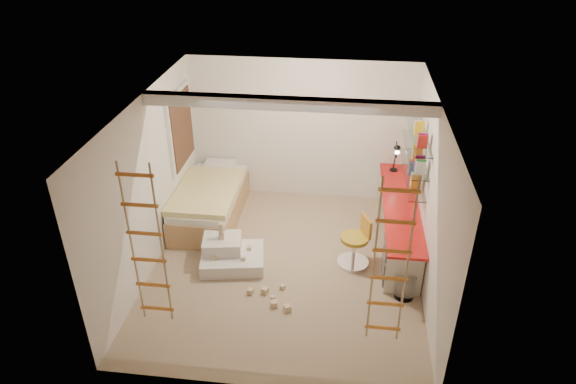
# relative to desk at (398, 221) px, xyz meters

# --- Properties ---
(floor) EXTENTS (4.50, 4.50, 0.00)m
(floor) POSITION_rel_desk_xyz_m (-1.72, -0.86, -0.40)
(floor) COLOR #9A8563
(floor) RESTS_ON ground
(ceiling_beam) EXTENTS (4.00, 0.18, 0.16)m
(ceiling_beam) POSITION_rel_desk_xyz_m (-1.72, -0.56, 2.12)
(ceiling_beam) COLOR white
(ceiling_beam) RESTS_ON ceiling
(window_frame) EXTENTS (0.06, 1.15, 1.35)m
(window_frame) POSITION_rel_desk_xyz_m (-3.69, 0.64, 1.15)
(window_frame) COLOR white
(window_frame) RESTS_ON wall_left
(window_blind) EXTENTS (0.02, 1.00, 1.20)m
(window_blind) POSITION_rel_desk_xyz_m (-3.65, 0.64, 1.15)
(window_blind) COLOR #4C2D1E
(window_blind) RESTS_ON window_frame
(rope_ladder_left) EXTENTS (0.41, 0.04, 2.13)m
(rope_ladder_left) POSITION_rel_desk_xyz_m (-3.07, -2.61, 1.11)
(rope_ladder_left) COLOR #C57321
(rope_ladder_left) RESTS_ON ceiling
(rope_ladder_right) EXTENTS (0.41, 0.04, 2.13)m
(rope_ladder_right) POSITION_rel_desk_xyz_m (-0.37, -2.61, 1.11)
(rope_ladder_right) COLOR orange
(rope_ladder_right) RESTS_ON ceiling
(waste_bin) EXTENTS (0.28, 0.28, 0.35)m
(waste_bin) POSITION_rel_desk_xyz_m (0.03, -1.33, -0.23)
(waste_bin) COLOR white
(waste_bin) RESTS_ON floor
(desk) EXTENTS (0.56, 2.80, 0.75)m
(desk) POSITION_rel_desk_xyz_m (0.00, 0.00, 0.00)
(desk) COLOR red
(desk) RESTS_ON floor
(shelves) EXTENTS (0.25, 1.80, 0.71)m
(shelves) POSITION_rel_desk_xyz_m (0.15, 0.27, 1.10)
(shelves) COLOR white
(shelves) RESTS_ON wall_right
(bed) EXTENTS (1.02, 2.00, 0.69)m
(bed) POSITION_rel_desk_xyz_m (-3.20, 0.36, -0.07)
(bed) COLOR #AD7F51
(bed) RESTS_ON floor
(task_lamp) EXTENTS (0.14, 0.36, 0.57)m
(task_lamp) POSITION_rel_desk_xyz_m (-0.05, 0.96, 0.73)
(task_lamp) COLOR black
(task_lamp) RESTS_ON desk
(swivel_chair) EXTENTS (0.64, 0.64, 0.82)m
(swivel_chair) POSITION_rel_desk_xyz_m (-0.67, -0.66, -0.10)
(swivel_chair) COLOR #B59222
(swivel_chair) RESTS_ON floor
(play_platform) EXTENTS (1.05, 0.87, 0.42)m
(play_platform) POSITION_rel_desk_xyz_m (-2.58, -0.88, -0.24)
(play_platform) COLOR silver
(play_platform) RESTS_ON floor
(toy_blocks) EXTENTS (1.26, 1.10, 0.69)m
(toy_blocks) POSITION_rel_desk_xyz_m (-2.21, -1.25, -0.17)
(toy_blocks) COLOR #CCB284
(toy_blocks) RESTS_ON floor
(books) EXTENTS (0.14, 0.64, 0.92)m
(books) POSITION_rel_desk_xyz_m (0.15, 0.27, 1.17)
(books) COLOR orange
(books) RESTS_ON shelves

